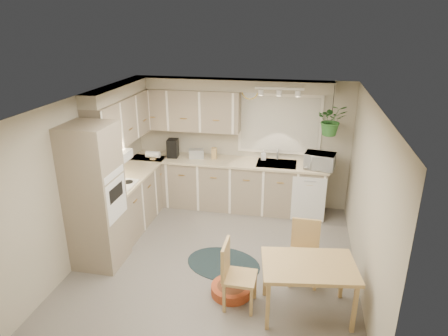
{
  "coord_description": "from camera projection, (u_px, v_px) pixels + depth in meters",
  "views": [
    {
      "loc": [
        1.1,
        -5.0,
        3.42
      ],
      "look_at": [
        -0.01,
        0.55,
        1.27
      ],
      "focal_mm": 32.0,
      "sensor_mm": 36.0,
      "label": 1
    }
  ],
  "objects": [
    {
      "name": "coffee_maker",
      "position": [
        173.0,
        148.0,
        7.48
      ],
      "size": [
        0.22,
        0.25,
        0.34
      ],
      "primitive_type": "cube",
      "rotation": [
        0.0,
        0.0,
        0.11
      ],
      "color": "black",
      "rests_on": "counter_back"
    },
    {
      "name": "range_hood",
      "position": [
        113.0,
        158.0,
        6.09
      ],
      "size": [
        0.4,
        0.6,
        0.14
      ],
      "primitive_type": "cube",
      "color": "silver",
      "rests_on": "upper_cab_left"
    },
    {
      "name": "soffit_left",
      "position": [
        118.0,
        91.0,
        6.44
      ],
      "size": [
        0.3,
        2.0,
        0.2
      ],
      "primitive_type": "cube",
      "color": "#ACA48E",
      "rests_on": "wall_left"
    },
    {
      "name": "wall_left",
      "position": [
        86.0,
        176.0,
        5.94
      ],
      "size": [
        0.04,
        4.2,
        2.4
      ],
      "primitive_type": "cube",
      "color": "#ACA48E",
      "rests_on": "floor"
    },
    {
      "name": "knife_block",
      "position": [
        214.0,
        153.0,
        7.41
      ],
      "size": [
        0.1,
        0.1,
        0.21
      ],
      "primitive_type": "cube",
      "rotation": [
        0.0,
        0.0,
        0.11
      ],
      "color": "tan",
      "rests_on": "counter_back"
    },
    {
      "name": "wall_front",
      "position": [
        168.0,
        276.0,
        3.64
      ],
      "size": [
        4.0,
        0.04,
        2.4
      ],
      "primitive_type": "cube",
      "color": "#ACA48E",
      "rests_on": "floor"
    },
    {
      "name": "dining_table",
      "position": [
        307.0,
        289.0,
        4.81
      ],
      "size": [
        1.2,
        0.89,
        0.69
      ],
      "primitive_type": "cube",
      "rotation": [
        0.0,
        0.0,
        0.15
      ],
      "color": "tan",
      "rests_on": "floor"
    },
    {
      "name": "chair_back",
      "position": [
        304.0,
        254.0,
        5.36
      ],
      "size": [
        0.41,
        0.41,
        0.86
      ],
      "primitive_type": "cube",
      "rotation": [
        0.0,
        0.0,
        3.13
      ],
      "color": "tan",
      "rests_on": "floor"
    },
    {
      "name": "counter_back",
      "position": [
        227.0,
        162.0,
        7.35
      ],
      "size": [
        3.64,
        0.64,
        0.04
      ],
      "primitive_type": "cube",
      "color": "#C9B993",
      "rests_on": "base_cab_back"
    },
    {
      "name": "toaster",
      "position": [
        197.0,
        154.0,
        7.45
      ],
      "size": [
        0.3,
        0.21,
        0.17
      ],
      "primitive_type": "cube",
      "rotation": [
        0.0,
        0.0,
        0.22
      ],
      "color": "#B2B6BA",
      "rests_on": "counter_back"
    },
    {
      "name": "hanging_plant",
      "position": [
        331.0,
        123.0,
        6.64
      ],
      "size": [
        0.54,
        0.59,
        0.41
      ],
      "primitive_type": "imported",
      "rotation": [
        0.0,
        0.0,
        0.13
      ],
      "color": "#2B6528",
      "rests_on": "ceiling"
    },
    {
      "name": "wall_clock",
      "position": [
        250.0,
        91.0,
        7.09
      ],
      "size": [
        0.3,
        0.03,
        0.3
      ],
      "primitive_type": "cylinder",
      "rotation": [
        1.57,
        0.0,
        0.0
      ],
      "color": "#E3BB50",
      "rests_on": "wall_back"
    },
    {
      "name": "soffit_back",
      "position": [
        229.0,
        85.0,
        7.0
      ],
      "size": [
        3.6,
        0.3,
        0.2
      ],
      "primitive_type": "cube",
      "color": "#ACA48E",
      "rests_on": "wall_back"
    },
    {
      "name": "wall_back",
      "position": [
        241.0,
        143.0,
        7.49
      ],
      "size": [
        4.0,
        0.04,
        2.4
      ],
      "primitive_type": "cube",
      "color": "#ACA48E",
      "rests_on": "floor"
    },
    {
      "name": "chair_left",
      "position": [
        240.0,
        276.0,
        4.9
      ],
      "size": [
        0.41,
        0.41,
        0.87
      ],
      "primitive_type": "cube",
      "rotation": [
        0.0,
        0.0,
        -1.58
      ],
      "color": "tan",
      "rests_on": "floor"
    },
    {
      "name": "upper_cab_back",
      "position": [
        186.0,
        110.0,
        7.3
      ],
      "size": [
        2.0,
        0.35,
        0.75
      ],
      "primitive_type": "cube",
      "color": "gray",
      "rests_on": "wall_back"
    },
    {
      "name": "ceiling",
      "position": [
        217.0,
        101.0,
        5.14
      ],
      "size": [
        4.2,
        4.2,
        0.0
      ],
      "primitive_type": "plane",
      "color": "white",
      "rests_on": "wall_back"
    },
    {
      "name": "wall_right",
      "position": [
        367.0,
        198.0,
        5.2
      ],
      "size": [
        0.04,
        4.2,
        2.4
      ],
      "primitive_type": "cube",
      "color": "#ACA48E",
      "rests_on": "floor"
    },
    {
      "name": "sink",
      "position": [
        276.0,
        166.0,
        7.2
      ],
      "size": [
        0.7,
        0.48,
        0.1
      ],
      "primitive_type": "cube",
      "color": "#B2B6BA",
      "rests_on": "counter_back"
    },
    {
      "name": "window_frame",
      "position": [
        279.0,
        124.0,
        7.2
      ],
      "size": [
        1.5,
        0.02,
        1.1
      ],
      "primitive_type": "cube",
      "color": "white",
      "rests_on": "wall_back"
    },
    {
      "name": "base_cab_back",
      "position": [
        227.0,
        185.0,
        7.52
      ],
      "size": [
        3.6,
        0.6,
        0.9
      ],
      "primitive_type": "cube",
      "color": "gray",
      "rests_on": "floor"
    },
    {
      "name": "counter_left",
      "position": [
        131.0,
        174.0,
        6.78
      ],
      "size": [
        0.64,
        1.89,
        0.04
      ],
      "primitive_type": "cube",
      "color": "#C9B993",
      "rests_on": "base_cab_left"
    },
    {
      "name": "microwave",
      "position": [
        320.0,
        159.0,
        6.89
      ],
      "size": [
        0.55,
        0.37,
        0.34
      ],
      "primitive_type": "imported",
      "rotation": [
        0.0,
        0.0,
        -0.18
      ],
      "color": "silver",
      "rests_on": "counter_back"
    },
    {
      "name": "cooktop",
      "position": [
        117.0,
        185.0,
        6.25
      ],
      "size": [
        0.52,
        0.58,
        0.02
      ],
      "primitive_type": "cube",
      "color": "silver",
      "rests_on": "counter_left"
    },
    {
      "name": "upper_cab_left",
      "position": [
        122.0,
        120.0,
        6.6
      ],
      "size": [
        0.35,
        2.0,
        0.75
      ],
      "primitive_type": "cube",
      "color": "gray",
      "rests_on": "wall_left"
    },
    {
      "name": "wall_oven_face",
      "position": [
        116.0,
        199.0,
        5.53
      ],
      "size": [
        0.02,
        0.56,
        0.58
      ],
      "primitive_type": "cube",
      "color": "silver",
      "rests_on": "oven_stack"
    },
    {
      "name": "window_blinds",
      "position": [
        279.0,
        124.0,
        7.2
      ],
      "size": [
        1.4,
        0.02,
        1.0
      ],
      "primitive_type": "cube",
      "color": "silver",
      "rests_on": "wall_back"
    },
    {
      "name": "track_light_bar",
      "position": [
        279.0,
        88.0,
        6.46
      ],
      "size": [
        0.8,
        0.04,
        0.04
      ],
      "primitive_type": "cube",
      "color": "silver",
      "rests_on": "ceiling"
    },
    {
      "name": "oven_stack",
      "position": [
        95.0,
        197.0,
        5.59
      ],
      "size": [
        0.65,
        0.65,
        2.1
      ],
      "primitive_type": "cube",
      "color": "gray",
      "rests_on": "floor"
    },
    {
      "name": "base_cab_left",
      "position": [
        133.0,
        199.0,
        6.95
      ],
      "size": [
        0.6,
        1.85,
        0.9
      ],
      "primitive_type": "cube",
      "color": "gray",
      "rests_on": "floor"
    },
    {
      "name": "braided_rug",
      "position": [
        223.0,
        264.0,
        5.89
      ],
      "size": [
        1.28,
        1.07,
        0.01
      ],
      "primitive_type": "ellipsoid",
      "rotation": [
        0.0,
        0.0,
        -0.23
      ],
      "color": "black",
      "rests_on": "floor"
    },
    {
      "name": "soap_bottle",
      "position": [
        263.0,
        158.0,
        7.35
      ],
      "size": [
        0.12,
        0.2,
        0.09
      ],
      "primitive_type": "imported",
      "rotation": [
        0.0,
        0.0,
        0.17
      ],
      "color": "silver",
      "rests_on": "counter_back"
    },
    {
      "name": "pet_bed",
      "position": [
        231.0,
        289.0,
        5.24
      ],
      "size": [
        0.68,
        0.68,
        0.12
      ],
      "primitive_type": "cylinder",
      "rotation": [
        0.0,
        0.0,
        -0.33
      ],
      "color": "#BE4626",
      "rests_on": "floor"
    },
    {
      "name": "floor",
      "position": [
        218.0,
        260.0,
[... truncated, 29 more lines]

